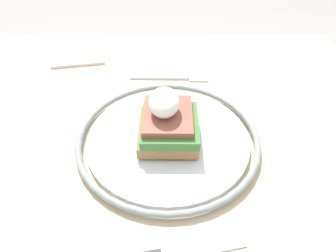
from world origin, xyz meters
The scene contains 5 objects.
dining_table centered at (0.00, 0.00, 0.63)m, with size 0.80×0.81×0.77m.
plate centered at (-0.03, 0.03, 0.78)m, with size 0.29×0.29×0.02m.
sandwich centered at (-0.03, 0.03, 0.82)m, with size 0.10×0.09×0.08m.
fork centered at (-0.21, 0.04, 0.78)m, with size 0.02×0.15×0.00m.
napkin centered at (-0.31, -0.17, 0.78)m, with size 0.12×0.11×0.01m, color beige.
Camera 1 is at (0.34, 0.03, 1.14)m, focal length 35.00 mm.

